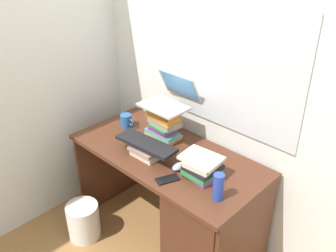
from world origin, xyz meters
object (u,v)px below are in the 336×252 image
object	(u,v)px
book_stack_keyboard_riser	(146,150)
mug	(126,121)
book_stack_tall	(163,124)
laptop	(170,98)
desk	(201,218)
cell_phone	(168,179)
computer_mouse	(179,166)
wastebasket	(84,221)
book_stack_side	(202,167)
water_bottle	(218,187)
keyboard	(146,144)

from	to	relation	value
book_stack_keyboard_riser	mug	xyz separation A→B (m)	(-0.40, 0.17, 0.01)
book_stack_tall	laptop	world-z (taller)	laptop
desk	cell_phone	bearing A→B (deg)	-123.73
book_stack_tall	cell_phone	distance (m)	0.49
laptop	computer_mouse	xyz separation A→B (m)	(0.32, -0.25, -0.28)
book_stack_keyboard_riser	wastebasket	world-z (taller)	book_stack_keyboard_riser
book_stack_side	wastebasket	size ratio (longest dim) A/B	0.89
water_bottle	wastebasket	distance (m)	1.22
book_stack_keyboard_riser	cell_phone	distance (m)	0.29
computer_mouse	water_bottle	size ratio (longest dim) A/B	0.65
book_stack_side	water_bottle	bearing A→B (deg)	-26.49
laptop	cell_phone	bearing A→B (deg)	-47.84
desk	wastebasket	size ratio (longest dim) A/B	4.75
mug	book_stack_tall	bearing A→B (deg)	10.82
mug	wastebasket	bearing A→B (deg)	-87.91
keyboard	wastebasket	world-z (taller)	keyboard
laptop	mug	xyz separation A→B (m)	(-0.33, -0.13, -0.25)
desk	wastebasket	distance (m)	0.91
laptop	book_stack_tall	bearing A→B (deg)	-91.80
wastebasket	desk	bearing A→B (deg)	26.98
computer_mouse	book_stack_tall	bearing A→B (deg)	149.47
laptop	computer_mouse	world-z (taller)	laptop
mug	wastebasket	world-z (taller)	mug
book_stack_keyboard_riser	computer_mouse	size ratio (longest dim) A/B	2.02
book_stack_tall	computer_mouse	distance (m)	0.39
desk	computer_mouse	world-z (taller)	computer_mouse
laptop	keyboard	xyz separation A→B (m)	(0.07, -0.29, -0.20)
desk	water_bottle	world-z (taller)	water_bottle
book_stack_tall	book_stack_side	distance (m)	0.50
keyboard	cell_phone	xyz separation A→B (m)	(0.28, -0.09, -0.09)
book_stack_tall	book_stack_side	bearing A→B (deg)	-18.12
laptop	wastebasket	xyz separation A→B (m)	(-0.31, -0.60, -0.90)
cell_phone	wastebasket	bearing A→B (deg)	-140.37
keyboard	computer_mouse	bearing A→B (deg)	4.19
desk	keyboard	distance (m)	0.59
laptop	keyboard	world-z (taller)	laptop
book_stack_tall	cell_phone	bearing A→B (deg)	-42.39
water_bottle	wastebasket	size ratio (longest dim) A/B	0.58
book_stack_side	keyboard	world-z (taller)	book_stack_side
book_stack_keyboard_riser	wastebasket	xyz separation A→B (m)	(-0.38, -0.30, -0.64)
book_stack_side	computer_mouse	size ratio (longest dim) A/B	2.37
book_stack_side	water_bottle	xyz separation A→B (m)	(0.19, -0.10, 0.01)
laptop	water_bottle	bearing A→B (deg)	-25.46
wastebasket	book_stack_tall	bearing A→B (deg)	60.09
book_stack_keyboard_riser	keyboard	bearing A→B (deg)	121.59
book_stack_keyboard_riser	computer_mouse	bearing A→B (deg)	9.27
book_stack_tall	water_bottle	distance (m)	0.71
mug	cell_phone	bearing A→B (deg)	-20.90
mug	water_bottle	bearing A→B (deg)	-10.76
computer_mouse	keyboard	bearing A→B (deg)	-171.31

